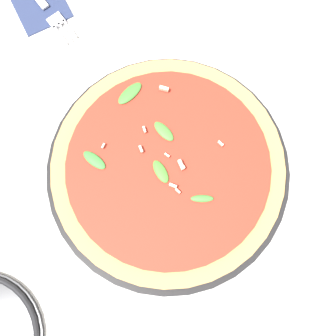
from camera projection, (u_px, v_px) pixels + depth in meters
ground_plane at (142, 174)px, 0.69m from camera, size 6.00×6.00×0.00m
pizza_arugula_main at (168, 170)px, 0.67m from camera, size 0.35×0.35×0.05m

